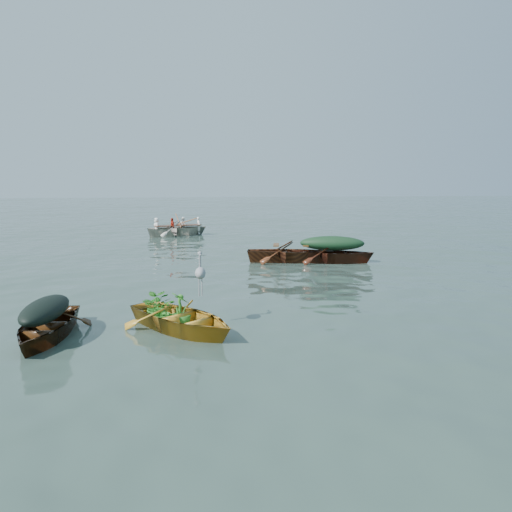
{
  "coord_description": "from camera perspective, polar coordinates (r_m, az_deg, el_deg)",
  "views": [
    {
      "loc": [
        -2.11,
        -13.07,
        2.98
      ],
      "look_at": [
        -0.06,
        2.82,
        0.5
      ],
      "focal_mm": 35.0,
      "sensor_mm": 36.0,
      "label": 1
    }
  ],
  "objects": [
    {
      "name": "oars",
      "position": [
        26.66,
        -8.92,
        3.49
      ],
      "size": [
        1.36,
        2.66,
        0.06
      ],
      "primitive_type": null,
      "rotation": [
        0.0,
        0.0,
        1.88
      ],
      "color": "brown",
      "rests_on": "rowed_boat"
    },
    {
      "name": "dark_tarp_cover",
      "position": [
        10.17,
        -22.98,
        -5.39
      ],
      "size": [
        0.81,
        1.9,
        0.4
      ],
      "primitive_type": "ellipsoid",
      "rotation": [
        0.0,
        0.0,
        -0.07
      ],
      "color": "black",
      "rests_on": "dark_covered_boat"
    },
    {
      "name": "green_tarp_boat",
      "position": [
        18.16,
        8.64,
        -0.75
      ],
      "size": [
        4.35,
        2.19,
        0.96
      ],
      "primitive_type": "imported",
      "rotation": [
        0.0,
        0.0,
        1.35
      ],
      "color": "#4A1B11",
      "rests_on": "ground"
    },
    {
      "name": "open_wooden_boat",
      "position": [
        18.13,
        3.98,
        -0.68
      ],
      "size": [
        4.54,
        2.14,
        1.02
      ],
      "primitive_type": "imported",
      "rotation": [
        0.0,
        0.0,
        1.38
      ],
      "color": "brown",
      "rests_on": "ground"
    },
    {
      "name": "ground",
      "position": [
        13.57,
        1.77,
        -3.89
      ],
      "size": [
        140.0,
        140.0,
        0.0
      ],
      "primitive_type": "plane",
      "color": "#33483F",
      "rests_on": "ground"
    },
    {
      "name": "green_tarp_cover",
      "position": [
        18.05,
        8.69,
        1.57
      ],
      "size": [
        2.39,
        1.2,
        0.52
      ],
      "primitive_type": "ellipsoid",
      "rotation": [
        0.0,
        0.0,
        1.35
      ],
      "color": "#163619",
      "rests_on": "green_tarp_boat"
    },
    {
      "name": "rowed_boat",
      "position": [
        26.72,
        -8.89,
        2.3
      ],
      "size": [
        4.61,
        2.6,
        1.06
      ],
      "primitive_type": "imported",
      "rotation": [
        0.0,
        0.0,
        1.88
      ],
      "color": "beige",
      "rests_on": "ground"
    },
    {
      "name": "thwart_benches",
      "position": [
        18.05,
        4.0,
        0.98
      ],
      "size": [
        2.29,
        1.21,
        0.04
      ],
      "primitive_type": null,
      "rotation": [
        0.0,
        0.0,
        1.38
      ],
      "color": "#523013",
      "rests_on": "open_wooden_boat"
    },
    {
      "name": "rowers",
      "position": [
        26.63,
        -8.93,
        4.24
      ],
      "size": [
        3.31,
        2.07,
        0.76
      ],
      "primitive_type": "imported",
      "rotation": [
        0.0,
        0.0,
        1.88
      ],
      "color": "silver",
      "rests_on": "rowed_boat"
    },
    {
      "name": "dark_covered_boat",
      "position": [
        10.33,
        -22.77,
        -8.68
      ],
      "size": [
        1.48,
        3.45,
        0.82
      ],
      "primitive_type": "imported",
      "rotation": [
        0.0,
        0.0,
        -0.07
      ],
      "color": "#41250F",
      "rests_on": "ground"
    },
    {
      "name": "dinghy_weeds",
      "position": [
        10.33,
        -10.37,
        -3.72
      ],
      "size": [
        1.11,
        1.14,
        0.6
      ],
      "primitive_type": "imported",
      "rotation": [
        0.0,
        0.0,
        0.7
      ],
      "color": "#276119",
      "rests_on": "yellow_dinghy"
    },
    {
      "name": "heron",
      "position": [
        10.24,
        -6.37,
        -2.83
      ],
      "size": [
        0.47,
        0.49,
        0.92
      ],
      "primitive_type": null,
      "rotation": [
        0.0,
        0.0,
        0.7
      ],
      "color": "#9C9FA5",
      "rests_on": "yellow_dinghy"
    },
    {
      "name": "yellow_dinghy",
      "position": [
        10.09,
        -8.47,
        -8.48
      ],
      "size": [
        3.32,
        3.56,
        0.93
      ],
      "primitive_type": "imported",
      "rotation": [
        0.0,
        0.0,
        0.7
      ],
      "color": "#BC8B24",
      "rests_on": "ground"
    }
  ]
}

